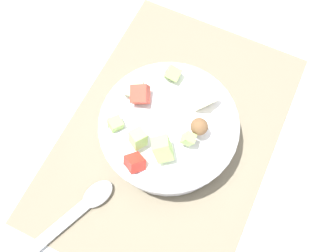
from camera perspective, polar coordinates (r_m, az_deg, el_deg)
ground_plane at (r=0.65m, az=0.33°, el=-1.51°), size 2.40×2.40×0.00m
placemat at (r=0.65m, az=0.33°, el=-1.41°), size 0.51×0.36×0.01m
salad_bowl at (r=0.61m, az=-0.01°, el=-0.28°), size 0.23×0.23×0.11m
serving_spoon at (r=0.63m, az=-13.98°, el=-12.83°), size 0.20×0.11×0.01m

